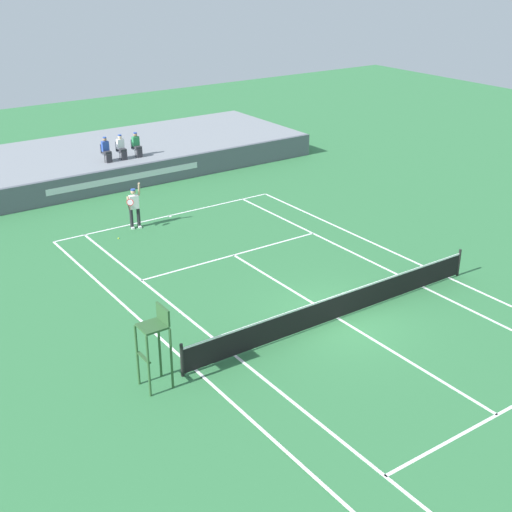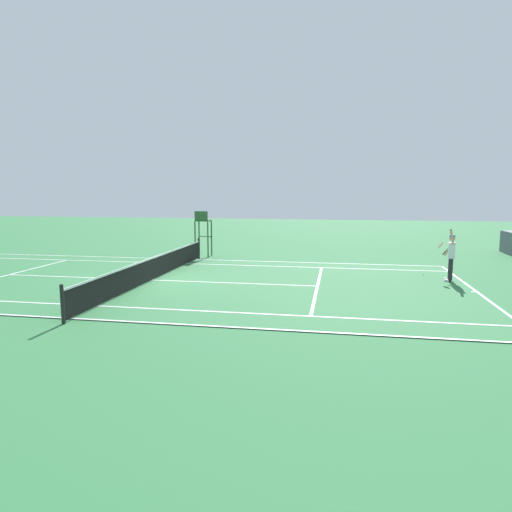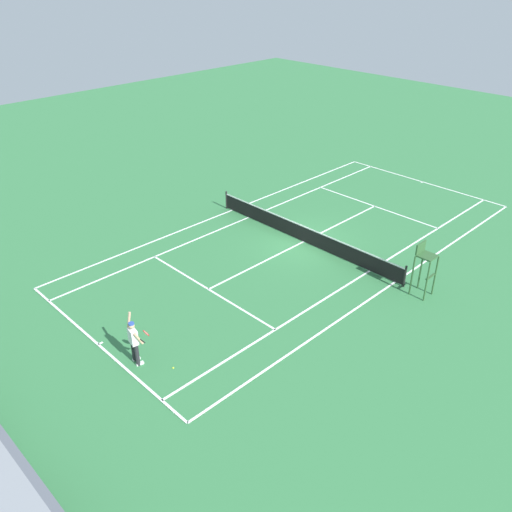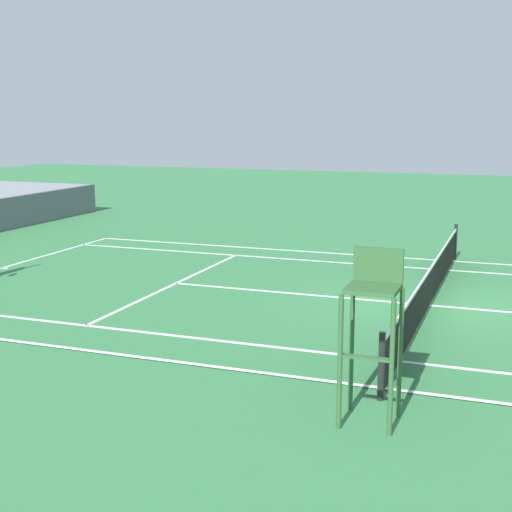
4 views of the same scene
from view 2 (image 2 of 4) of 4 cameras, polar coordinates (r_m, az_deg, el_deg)
name	(u,v)px [view 2 (image 2 of 4)]	position (r m, az deg, el deg)	size (l,w,h in m)	color
ground_plane	(153,281)	(18.23, -12.81, -3.05)	(80.00, 80.00, 0.00)	#337542
court	(153,280)	(18.23, -12.81, -3.01)	(11.08, 23.88, 0.03)	#337542
net	(153,268)	(18.14, -12.86, -1.43)	(11.98, 0.10, 1.07)	black
tennis_player	(451,256)	(19.02, 23.33, -0.02)	(0.81, 0.62, 2.08)	#232328
tennis_ball	(423,274)	(20.14, 20.35, -2.20)	(0.07, 0.07, 0.07)	#D1E533
umpire_chair	(203,228)	(24.30, -6.71, 3.57)	(0.77, 0.77, 2.44)	#2D562D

